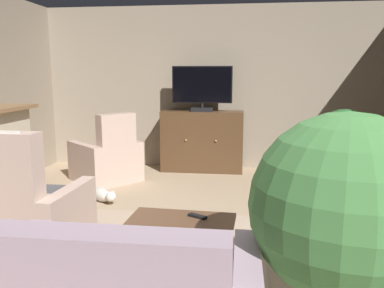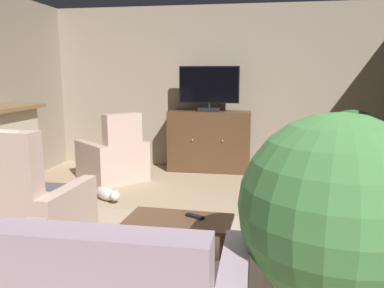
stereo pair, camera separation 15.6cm
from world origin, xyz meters
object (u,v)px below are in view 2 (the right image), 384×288
at_px(tv_cabinet, 209,143).
at_px(coffee_table, 179,225).
at_px(armchair_beside_cabinet, 114,159).
at_px(potted_plant_on_hearth_side, 351,144).
at_px(cat, 107,194).
at_px(armchair_near_window, 31,217).
at_px(television, 209,88).
at_px(fireplace, 0,156).
at_px(tv_remote, 195,216).
at_px(potted_plant_leafy_by_curtain, 336,211).

distance_m(tv_cabinet, coffee_table, 3.34).
bearing_deg(coffee_table, armchair_beside_cabinet, 121.23).
bearing_deg(potted_plant_on_hearth_side, cat, -167.15).
xyz_separation_m(armchair_near_window, potted_plant_on_hearth_side, (3.18, 2.31, 0.35)).
xyz_separation_m(television, potted_plant_on_hearth_side, (2.01, -1.03, -0.69)).
bearing_deg(armchair_near_window, cat, 87.69).
xyz_separation_m(fireplace, armchair_beside_cabinet, (1.10, 1.16, -0.25)).
distance_m(coffee_table, armchair_near_window, 1.33).
relative_size(coffee_table, tv_remote, 5.41).
bearing_deg(fireplace, coffee_table, -27.31).
bearing_deg(cat, coffee_table, -50.62).
distance_m(tv_cabinet, television, 0.92).
height_order(television, potted_plant_leafy_by_curtain, television).
bearing_deg(potted_plant_on_hearth_side, potted_plant_leafy_by_curtain, -103.73).
relative_size(fireplace, tv_cabinet, 1.06).
xyz_separation_m(tv_cabinet, potted_plant_leafy_by_curtain, (1.25, -4.21, 0.37)).
bearing_deg(armchair_beside_cabinet, cat, -75.15).
height_order(tv_remote, cat, tv_remote).
bearing_deg(tv_cabinet, cat, -121.73).
distance_m(fireplace, television, 3.23).
bearing_deg(coffee_table, tv_cabinet, 92.71).
relative_size(coffee_table, cat, 1.65).
bearing_deg(tv_cabinet, potted_plant_on_hearth_side, -28.27).
bearing_deg(cat, fireplace, -172.02).
distance_m(coffee_table, cat, 2.01).
distance_m(tv_cabinet, cat, 2.14).
relative_size(coffee_table, armchair_beside_cabinet, 0.77).
height_order(tv_cabinet, cat, tv_cabinet).
relative_size(fireplace, cat, 2.60).
xyz_separation_m(fireplace, armchair_near_window, (1.29, -1.41, -0.21)).
relative_size(tv_cabinet, potted_plant_leafy_by_curtain, 0.96).
relative_size(potted_plant_on_hearth_side, cat, 2.09).
height_order(armchair_near_window, potted_plant_leafy_by_curtain, potted_plant_leafy_by_curtain).
distance_m(fireplace, coffee_table, 2.96).
relative_size(tv_cabinet, television, 1.39).
height_order(television, armchair_beside_cabinet, television).
distance_m(television, potted_plant_leafy_by_curtain, 4.37).
bearing_deg(potted_plant_leafy_by_curtain, television, 106.70).
xyz_separation_m(television, armchair_near_window, (-1.17, -3.34, -1.04)).
relative_size(coffee_table, armchair_near_window, 0.77).
relative_size(fireplace, potted_plant_leafy_by_curtain, 1.02).
distance_m(tv_cabinet, tv_remote, 3.30).
height_order(tv_remote, potted_plant_on_hearth_side, potted_plant_on_hearth_side).
height_order(armchair_near_window, cat, armchair_near_window).
bearing_deg(tv_cabinet, television, -90.00).
distance_m(armchair_beside_cabinet, potted_plant_on_hearth_side, 3.41).
relative_size(television, potted_plant_leafy_by_curtain, 0.69).
bearing_deg(armchair_beside_cabinet, potted_plant_leafy_by_curtain, -52.35).
relative_size(tv_remote, potted_plant_on_hearth_side, 0.15).
bearing_deg(armchair_near_window, tv_cabinet, 70.94).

